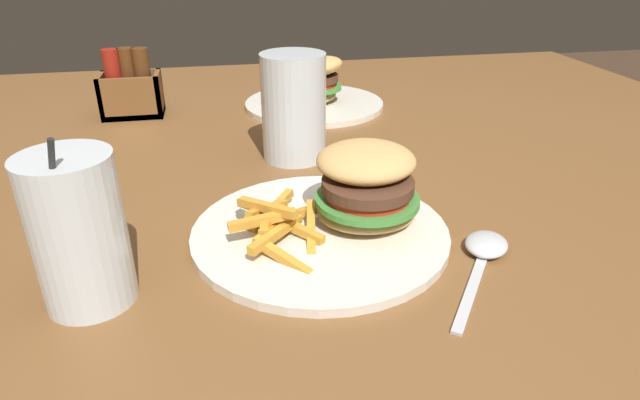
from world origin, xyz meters
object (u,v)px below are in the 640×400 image
object	(u,v)px
meal_plate_near	(341,209)
meal_plate_far	(315,92)
juice_glass	(80,238)
spoon	(485,248)
beer_glass	(294,109)
condiment_caddy	(131,90)

from	to	relation	value
meal_plate_near	meal_plate_far	world-z (taller)	same
juice_glass	spoon	size ratio (longest dim) A/B	1.06
beer_glass	meal_plate_near	bearing A→B (deg)	-85.81
juice_glass	condiment_caddy	xyz separation A→B (m)	(-0.02, 0.56, -0.02)
meal_plate_far	condiment_caddy	bearing A→B (deg)	177.79
juice_glass	spoon	bearing A→B (deg)	0.15
beer_glass	meal_plate_far	size ratio (longest dim) A/B	0.58
meal_plate_far	spoon	bearing A→B (deg)	-82.01
juice_glass	meal_plate_far	xyz separation A→B (m)	(0.31, 0.54, -0.04)
meal_plate_near	beer_glass	world-z (taller)	beer_glass
condiment_caddy	juice_glass	bearing A→B (deg)	-87.46
spoon	condiment_caddy	distance (m)	0.69
meal_plate_near	meal_plate_far	xyz separation A→B (m)	(0.06, 0.47, -0.00)
juice_glass	spoon	world-z (taller)	juice_glass
juice_glass	meal_plate_far	world-z (taller)	juice_glass
condiment_caddy	meal_plate_far	bearing A→B (deg)	-2.21
beer_glass	condiment_caddy	xyz separation A→B (m)	(-0.26, 0.26, -0.03)
meal_plate_near	condiment_caddy	size ratio (longest dim) A/B	2.35
meal_plate_near	juice_glass	size ratio (longest dim) A/B	1.70
beer_glass	spoon	distance (m)	0.34
beer_glass	meal_plate_far	bearing A→B (deg)	72.59
spoon	meal_plate_far	distance (m)	0.55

